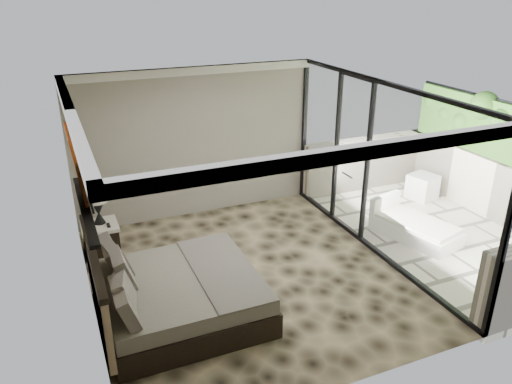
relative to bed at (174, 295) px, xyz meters
name	(u,v)px	position (x,y,z in m)	size (l,w,h in m)	color
floor	(247,276)	(1.26, 0.53, -0.34)	(5.00, 5.00, 0.00)	black
ceiling	(246,95)	(1.26, 0.53, 2.45)	(4.50, 5.00, 0.02)	silver
back_wall	(196,143)	(1.26, 3.02, 1.06)	(4.50, 0.02, 2.80)	gray
left_wall	(82,219)	(-0.98, 0.53, 1.06)	(0.02, 5.00, 2.80)	gray
glass_wall	(378,170)	(3.51, 0.53, 1.06)	(0.08, 5.00, 2.80)	white
terrace_slab	(439,235)	(5.01, 0.53, -0.40)	(3.00, 5.00, 0.12)	beige
parapet_far	(501,192)	(6.36, 0.53, 0.21)	(0.30, 5.00, 1.10)	beige
picture_ledge	(85,208)	(-0.92, 0.63, 1.16)	(0.12, 2.20, 0.05)	black
bed	(174,295)	(0.00, 0.00, 0.00)	(2.11, 2.04, 1.17)	black
nightstand	(101,237)	(-0.68, 2.15, -0.06)	(0.58, 0.58, 0.58)	black
table_lamp	(97,201)	(-0.66, 2.19, 0.56)	(0.33, 0.33, 0.61)	black
abstract_canvas	(76,163)	(-0.93, 1.03, 1.63)	(0.04, 0.90, 0.90)	red
framed_print	(85,185)	(-0.88, 0.60, 1.48)	(0.03, 0.50, 0.60)	black
ottoman	(422,187)	(5.71, 1.88, -0.09)	(0.51, 0.51, 0.51)	silver
lounger	(413,227)	(4.43, 0.58, -0.16)	(1.10, 1.63, 0.58)	white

